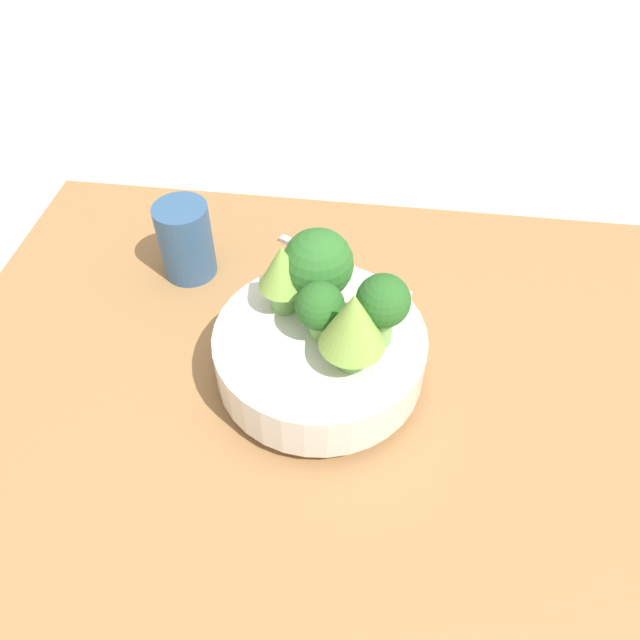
# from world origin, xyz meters

# --- Properties ---
(ground_plane) EXTENTS (6.00, 6.00, 0.00)m
(ground_plane) POSITION_xyz_m (0.00, 0.00, 0.00)
(ground_plane) COLOR beige
(table) EXTENTS (0.90, 0.62, 0.04)m
(table) POSITION_xyz_m (0.00, 0.00, 0.02)
(table) COLOR #9E7042
(table) RESTS_ON ground_plane
(bowl) EXTENTS (0.21, 0.21, 0.07)m
(bowl) POSITION_xyz_m (0.03, -0.00, 0.08)
(bowl) COLOR silver
(bowl) RESTS_ON table
(broccoli_floret_front) EXTENTS (0.07, 0.07, 0.08)m
(broccoli_floret_front) POSITION_xyz_m (0.04, -0.05, 0.15)
(broccoli_floret_front) COLOR #6BA34C
(broccoli_floret_front) RESTS_ON bowl
(romanesco_piece_far) EXTENTS (0.06, 0.06, 0.09)m
(romanesco_piece_far) POSITION_xyz_m (0.00, 0.03, 0.16)
(romanesco_piece_far) COLOR #6BA34C
(romanesco_piece_far) RESTS_ON bowl
(romanesco_piece_near) EXTENTS (0.05, 0.05, 0.08)m
(romanesco_piece_near) POSITION_xyz_m (0.07, -0.03, 0.15)
(romanesco_piece_near) COLOR #6BA34C
(romanesco_piece_near) RESTS_ON bowl
(broccoli_floret_center) EXTENTS (0.05, 0.05, 0.06)m
(broccoli_floret_center) POSITION_xyz_m (0.03, -0.00, 0.14)
(broccoli_floret_center) COLOR #7AB256
(broccoli_floret_center) RESTS_ON bowl
(broccoli_floret_left) EXTENTS (0.05, 0.05, 0.08)m
(broccoli_floret_left) POSITION_xyz_m (-0.02, -0.00, 0.15)
(broccoli_floret_left) COLOR #7AB256
(broccoli_floret_left) RESTS_ON bowl
(cup) EXTENTS (0.06, 0.06, 0.10)m
(cup) POSITION_xyz_m (0.21, -0.15, 0.09)
(cup) COLOR #33567F
(cup) RESTS_ON table
(fork) EXTENTS (0.18, 0.10, 0.01)m
(fork) POSITION_xyz_m (0.03, -0.18, 0.04)
(fork) COLOR #B2B2B7
(fork) RESTS_ON table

